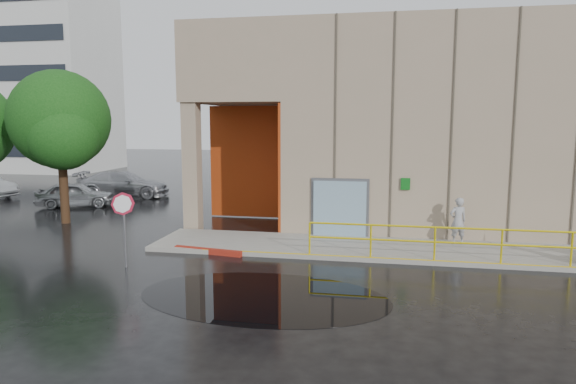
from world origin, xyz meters
name	(u,v)px	position (x,y,z in m)	size (l,w,h in m)	color
ground	(311,292)	(0.00, 0.00, 0.00)	(120.00, 120.00, 0.00)	black
sidewalk	(452,252)	(4.00, 4.50, 0.07)	(20.00, 3.00, 0.15)	gray
building	(464,123)	(5.10, 10.98, 4.21)	(20.00, 10.17, 8.00)	gray
guardrail	(468,244)	(4.25, 3.15, 0.68)	(9.56, 0.06, 1.03)	#D8C20B
distant_building	(37,83)	(-28.00, 27.98, 7.50)	(12.00, 8.08, 15.00)	silver
person	(458,221)	(4.25, 5.37, 0.95)	(0.58, 0.38, 1.60)	#99999D
stop_sign	(123,212)	(-5.71, 1.16, 1.67)	(0.53, 0.48, 2.25)	slate
red_curb	(208,251)	(-3.85, 3.10, 0.09)	(2.40, 0.18, 0.18)	maroon
puddle	(263,297)	(-1.11, -0.58, 0.00)	(6.30, 3.88, 0.01)	black
car_a	(75,194)	(-13.49, 10.63, 0.63)	(1.50, 3.72, 1.27)	#A1A4A8
car_c	(123,184)	(-12.75, 14.14, 0.74)	(2.07, 5.08, 1.47)	#AAABB1
tree_near	(61,124)	(-11.36, 6.68, 4.19)	(4.06, 4.10, 6.39)	#321C10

